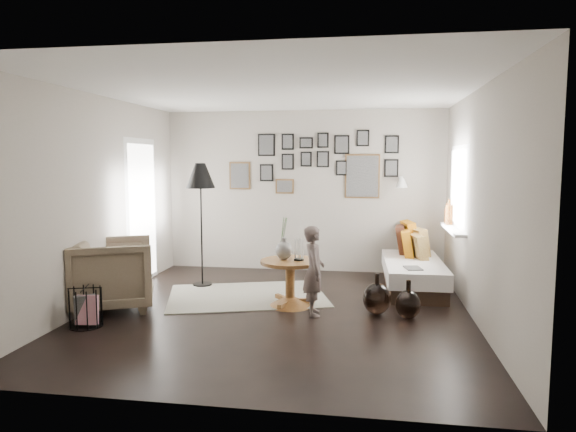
% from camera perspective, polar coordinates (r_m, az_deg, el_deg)
% --- Properties ---
extents(ground, '(4.80, 4.80, 0.00)m').
position_cam_1_polar(ground, '(6.22, -1.19, -10.61)').
color(ground, black).
rests_on(ground, ground).
extents(wall_back, '(4.50, 0.00, 4.50)m').
position_cam_1_polar(wall_back, '(8.34, 1.69, 2.76)').
color(wall_back, '#A39A8E').
rests_on(wall_back, ground).
extents(wall_front, '(4.50, 0.00, 4.50)m').
position_cam_1_polar(wall_front, '(3.65, -7.86, -1.69)').
color(wall_front, '#A39A8E').
rests_on(wall_front, ground).
extents(wall_left, '(0.00, 4.80, 4.80)m').
position_cam_1_polar(wall_left, '(6.75, -20.39, 1.56)').
color(wall_left, '#A39A8E').
rests_on(wall_left, ground).
extents(wall_right, '(0.00, 4.80, 4.80)m').
position_cam_1_polar(wall_right, '(6.01, 20.43, 1.04)').
color(wall_right, '#A39A8E').
rests_on(wall_right, ground).
extents(ceiling, '(4.80, 4.80, 0.00)m').
position_cam_1_polar(ceiling, '(6.01, -1.25, 13.85)').
color(ceiling, white).
rests_on(ceiling, wall_back).
extents(door_left, '(0.00, 2.14, 2.14)m').
position_cam_1_polar(door_left, '(7.83, -15.94, 0.46)').
color(door_left, white).
rests_on(door_left, wall_left).
extents(window_right, '(0.15, 1.32, 1.30)m').
position_cam_1_polar(window_right, '(7.34, 17.68, -0.88)').
color(window_right, white).
rests_on(window_right, wall_right).
extents(gallery_wall, '(2.74, 0.03, 1.08)m').
position_cam_1_polar(gallery_wall, '(8.28, 3.66, 5.79)').
color(gallery_wall, brown).
rests_on(gallery_wall, wall_back).
extents(wall_sconce, '(0.18, 0.36, 0.16)m').
position_cam_1_polar(wall_sconce, '(8.02, 12.52, 3.64)').
color(wall_sconce, white).
rests_on(wall_sconce, wall_back).
extents(rug, '(2.37, 1.97, 0.01)m').
position_cam_1_polar(rug, '(6.94, -4.55, -8.81)').
color(rug, white).
rests_on(rug, ground).
extents(pedestal_table, '(0.73, 0.73, 0.58)m').
position_cam_1_polar(pedestal_table, '(6.40, 0.23, -7.64)').
color(pedestal_table, brown).
rests_on(pedestal_table, ground).
extents(vase, '(0.21, 0.21, 0.52)m').
position_cam_1_polar(vase, '(6.34, -0.45, -3.43)').
color(vase, black).
rests_on(vase, pedestal_table).
extents(candles, '(0.13, 0.13, 0.27)m').
position_cam_1_polar(candles, '(6.30, 1.23, -3.77)').
color(candles, black).
rests_on(candles, pedestal_table).
extents(daybed, '(0.82, 1.87, 0.88)m').
position_cam_1_polar(daybed, '(7.51, 13.69, -5.68)').
color(daybed, black).
rests_on(daybed, ground).
extents(magazine_on_daybed, '(0.25, 0.30, 0.01)m').
position_cam_1_polar(magazine_on_daybed, '(6.86, 13.72, -5.64)').
color(magazine_on_daybed, black).
rests_on(magazine_on_daybed, daybed).
extents(armchair, '(1.25, 1.23, 0.86)m').
position_cam_1_polar(armchair, '(6.61, -18.89, -6.10)').
color(armchair, '#6F604B').
rests_on(armchair, ground).
extents(armchair_cushion, '(0.52, 0.52, 0.18)m').
position_cam_1_polar(armchair_cushion, '(6.64, -18.70, -5.59)').
color(armchair_cushion, silver).
rests_on(armchair_cushion, armchair).
extents(floor_lamp, '(0.41, 0.41, 1.76)m').
position_cam_1_polar(floor_lamp, '(7.37, -9.69, 3.93)').
color(floor_lamp, black).
rests_on(floor_lamp, ground).
extents(magazine_basket, '(0.43, 0.43, 0.43)m').
position_cam_1_polar(magazine_basket, '(6.06, -21.57, -9.44)').
color(magazine_basket, black).
rests_on(magazine_basket, ground).
extents(demijohn_large, '(0.33, 0.33, 0.49)m').
position_cam_1_polar(demijohn_large, '(6.17, 9.83, -9.02)').
color(demijohn_large, black).
rests_on(demijohn_large, ground).
extents(demijohn_small, '(0.29, 0.29, 0.45)m').
position_cam_1_polar(demijohn_small, '(6.08, 13.19, -9.54)').
color(demijohn_small, black).
rests_on(demijohn_small, ground).
extents(child, '(0.32, 0.42, 1.05)m').
position_cam_1_polar(child, '(5.99, 2.89, -6.09)').
color(child, brown).
rests_on(child, ground).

